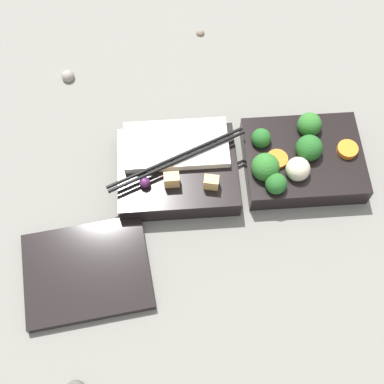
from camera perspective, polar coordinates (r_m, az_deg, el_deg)
The scene contains 6 objects.
ground_plane at distance 0.84m, azimuth 5.39°, elevation 1.98°, with size 3.00×3.00×0.00m, color slate.
bento_tray_vegetable at distance 0.83m, azimuth 11.40°, elevation 3.49°, with size 0.18×0.14×0.07m.
bento_tray_rice at distance 0.81m, azimuth -1.56°, elevation 2.75°, with size 0.21×0.14×0.06m.
bento_lid at distance 0.78m, azimuth -11.15°, elevation -8.30°, with size 0.18×0.14×0.01m, color black.
pebble_2 at distance 1.00m, azimuth 0.90°, elevation 16.67°, with size 0.02×0.02×0.02m, color #7A6B5B.
pebble_3 at distance 0.96m, azimuth -13.09°, elevation 11.94°, with size 0.02×0.02×0.02m, color gray.
Camera 1 is at (0.11, 0.39, 0.73)m, focal length 50.00 mm.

